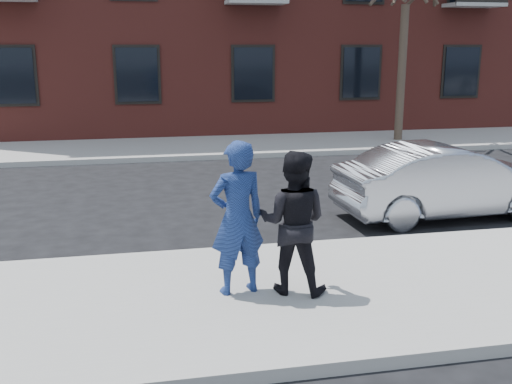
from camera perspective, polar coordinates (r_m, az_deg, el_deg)
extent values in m
plane|color=black|center=(8.56, 16.48, -8.25)|extent=(100.00, 100.00, 0.00)
cube|color=gray|center=(8.33, 17.32, -8.38)|extent=(50.00, 3.50, 0.15)
cube|color=#999691|center=(9.84, 12.32, -4.62)|extent=(50.00, 0.10, 0.15)
cube|color=gray|center=(18.86, 0.46, 4.51)|extent=(50.00, 3.50, 0.15)
cube|color=#999691|center=(17.13, 1.71, 3.55)|extent=(50.00, 0.10, 0.15)
cube|color=black|center=(20.25, -22.22, 10.19)|extent=(1.30, 0.06, 1.70)
cube|color=black|center=(21.38, 9.97, 11.13)|extent=(1.30, 0.06, 1.70)
cylinder|color=#392A22|center=(19.83, 13.69, 10.90)|extent=(0.26, 0.26, 4.20)
imported|color=#999BA3|center=(11.62, 17.81, 0.99)|extent=(4.23, 1.69, 1.37)
imported|color=navy|center=(7.23, -1.80, -2.50)|extent=(0.77, 0.59, 1.90)
cube|color=black|center=(7.31, -2.82, 0.91)|extent=(0.09, 0.14, 0.08)
imported|color=black|center=(7.30, 3.57, -2.91)|extent=(1.06, 0.96, 1.77)
cube|color=black|center=(7.43, 2.67, -0.83)|extent=(0.10, 0.15, 0.06)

